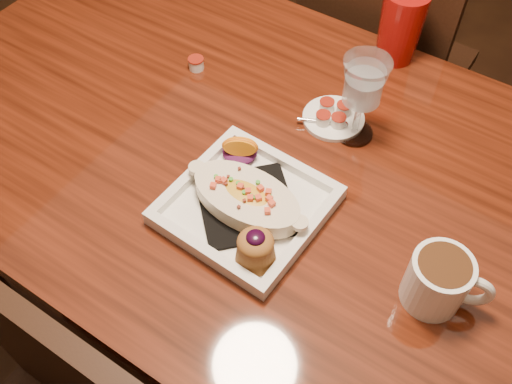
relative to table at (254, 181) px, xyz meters
The scene contains 9 objects.
floor 0.65m from the table, ahead, with size 7.00×7.00×0.00m, color #321F10.
table is the anchor object (origin of this frame).
chair_far 0.65m from the table, 90.00° to the left, with size 0.42×0.42×0.93m.
plate 0.20m from the table, 60.36° to the right, with size 0.27×0.27×0.08m.
coffee_mug 0.45m from the table, 14.35° to the right, with size 0.13×0.10×0.10m.
goblet 0.30m from the table, 44.83° to the left, with size 0.09×0.09×0.18m.
saucer 0.21m from the table, 59.73° to the left, with size 0.12×0.12×0.08m.
creamer_loose 0.29m from the table, 151.35° to the left, with size 0.03×0.03×0.03m.
red_tumbler 0.45m from the table, 75.06° to the left, with size 0.10×0.10×0.16m, color #A20E0B.
Camera 1 is at (0.41, -0.61, 1.57)m, focal length 40.00 mm.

